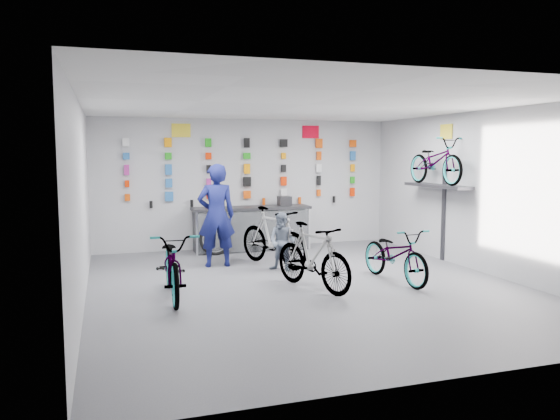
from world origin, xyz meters
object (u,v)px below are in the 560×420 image
object	(u,v)px
counter	(252,229)
bike_right	(395,254)
bike_left	(173,264)
bike_center	(313,256)
clerk	(216,215)
customer	(282,242)
bike_service	(273,237)

from	to	relation	value
counter	bike_right	xyz separation A→B (m)	(1.58, -3.73, -0.01)
bike_left	bike_center	bearing A→B (deg)	-1.82
clerk	customer	xyz separation A→B (m)	(1.10, -0.78, -0.45)
counter	bike_center	bearing A→B (deg)	-89.70
counter	customer	distance (m)	2.30
counter	bike_left	size ratio (longest dim) A/B	1.35
clerk	customer	distance (m)	1.42
customer	counter	bearing A→B (deg)	131.59
counter	clerk	world-z (taller)	clerk
bike_center	bike_service	bearing A→B (deg)	72.66
bike_service	counter	bearing A→B (deg)	65.37
bike_center	counter	bearing A→B (deg)	71.10
customer	bike_service	bearing A→B (deg)	135.94
bike_center	clerk	distance (m)	2.58
counter	customer	size ratio (longest dim) A/B	2.44
bike_service	customer	world-z (taller)	bike_service
bike_center	customer	distance (m)	1.50
bike_right	counter	bearing A→B (deg)	107.22
bike_service	customer	distance (m)	0.49
bike_left	bike_service	xyz separation A→B (m)	(2.17, 1.82, 0.05)
bike_service	bike_left	bearing A→B (deg)	-163.23
bike_service	clerk	distance (m)	1.19
bike_center	customer	xyz separation A→B (m)	(-0.03, 1.50, 0.01)
customer	clerk	bearing A→B (deg)	-173.49
counter	bike_center	xyz separation A→B (m)	(0.02, -3.80, 0.06)
counter	clerk	distance (m)	1.95
bike_center	customer	bearing A→B (deg)	71.94
counter	bike_service	distance (m)	1.82
bike_left	bike_right	distance (m)	3.79
bike_service	customer	size ratio (longest dim) A/B	1.74
counter	customer	xyz separation A→B (m)	(-0.01, -2.30, 0.07)
bike_right	clerk	xyz separation A→B (m)	(-2.69, 2.20, 0.53)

